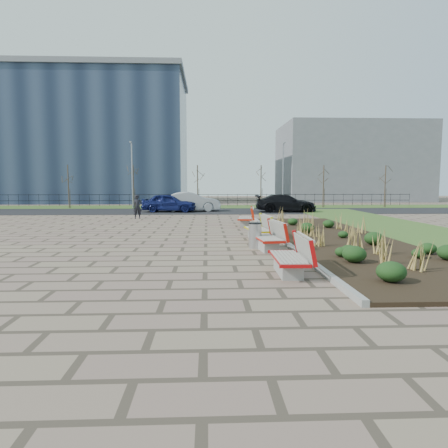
{
  "coord_description": "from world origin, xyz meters",
  "views": [
    {
      "loc": [
        0.9,
        -11.3,
        2.38
      ],
      "look_at": [
        1.5,
        3.0,
        0.9
      ],
      "focal_mm": 32.0,
      "sensor_mm": 36.0,
      "label": 1
    }
  ],
  "objects_px": {
    "lamp_east": "(283,176)",
    "bench_d": "(245,217)",
    "bench_c": "(257,228)",
    "litter_bin": "(255,236)",
    "bench_a": "(288,255)",
    "car_silver": "(191,202)",
    "lamp_west": "(132,176)",
    "car_blue": "(169,203)",
    "pedestrian": "(137,207)",
    "car_black": "(286,203)",
    "bench_b": "(266,236)"
  },
  "relations": [
    {
      "from": "bench_b",
      "to": "pedestrian",
      "type": "xyz_separation_m",
      "value": [
        -6.74,
        12.69,
        0.29
      ]
    },
    {
      "from": "bench_d",
      "to": "litter_bin",
      "type": "xyz_separation_m",
      "value": [
        -0.36,
        -7.66,
        -0.04
      ]
    },
    {
      "from": "bench_d",
      "to": "pedestrian",
      "type": "height_order",
      "value": "pedestrian"
    },
    {
      "from": "lamp_east",
      "to": "litter_bin",
      "type": "bearing_deg",
      "value": -103.16
    },
    {
      "from": "litter_bin",
      "to": "lamp_east",
      "type": "xyz_separation_m",
      "value": [
        5.36,
        22.95,
        2.58
      ]
    },
    {
      "from": "bench_d",
      "to": "bench_c",
      "type": "bearing_deg",
      "value": -83.62
    },
    {
      "from": "bench_a",
      "to": "car_blue",
      "type": "bearing_deg",
      "value": 104.31
    },
    {
      "from": "bench_b",
      "to": "lamp_west",
      "type": "height_order",
      "value": "lamp_west"
    },
    {
      "from": "bench_a",
      "to": "car_blue",
      "type": "height_order",
      "value": "car_blue"
    },
    {
      "from": "litter_bin",
      "to": "car_silver",
      "type": "relative_size",
      "value": 0.19
    },
    {
      "from": "bench_a",
      "to": "bench_b",
      "type": "xyz_separation_m",
      "value": [
        0.0,
        3.8,
        0.0
      ]
    },
    {
      "from": "litter_bin",
      "to": "lamp_west",
      "type": "relative_size",
      "value": 0.15
    },
    {
      "from": "pedestrian",
      "to": "car_blue",
      "type": "bearing_deg",
      "value": 61.32
    },
    {
      "from": "bench_a",
      "to": "lamp_west",
      "type": "height_order",
      "value": "lamp_west"
    },
    {
      "from": "lamp_east",
      "to": "bench_d",
      "type": "bearing_deg",
      "value": -108.1
    },
    {
      "from": "bench_b",
      "to": "bench_c",
      "type": "height_order",
      "value": "same"
    },
    {
      "from": "car_blue",
      "to": "lamp_east",
      "type": "distance_m",
      "value": 11.49
    },
    {
      "from": "car_blue",
      "to": "lamp_west",
      "type": "distance_m",
      "value": 6.53
    },
    {
      "from": "car_blue",
      "to": "lamp_east",
      "type": "bearing_deg",
      "value": -59.76
    },
    {
      "from": "pedestrian",
      "to": "litter_bin",
      "type": "bearing_deg",
      "value": -76.5
    },
    {
      "from": "bench_b",
      "to": "bench_d",
      "type": "distance_m",
      "value": 8.02
    },
    {
      "from": "bench_c",
      "to": "lamp_west",
      "type": "distance_m",
      "value": 22.75
    },
    {
      "from": "lamp_east",
      "to": "bench_a",
      "type": "bearing_deg",
      "value": -100.45
    },
    {
      "from": "car_silver",
      "to": "lamp_west",
      "type": "bearing_deg",
      "value": 47.79
    },
    {
      "from": "bench_a",
      "to": "pedestrian",
      "type": "xyz_separation_m",
      "value": [
        -6.74,
        16.48,
        0.29
      ]
    },
    {
      "from": "car_blue",
      "to": "lamp_east",
      "type": "xyz_separation_m",
      "value": [
        10.19,
        4.79,
        2.28
      ]
    },
    {
      "from": "car_silver",
      "to": "car_black",
      "type": "height_order",
      "value": "car_silver"
    },
    {
      "from": "car_blue",
      "to": "car_black",
      "type": "xyz_separation_m",
      "value": [
        9.45,
        -0.37,
        -0.03
      ]
    },
    {
      "from": "pedestrian",
      "to": "car_silver",
      "type": "relative_size",
      "value": 0.33
    },
    {
      "from": "bench_a",
      "to": "car_black",
      "type": "bearing_deg",
      "value": 80.24
    },
    {
      "from": "lamp_west",
      "to": "car_blue",
      "type": "bearing_deg",
      "value": -51.48
    },
    {
      "from": "pedestrian",
      "to": "bench_c",
      "type": "bearing_deg",
      "value": -70.17
    },
    {
      "from": "bench_c",
      "to": "pedestrian",
      "type": "xyz_separation_m",
      "value": [
        -6.74,
        10.11,
        0.29
      ]
    },
    {
      "from": "bench_d",
      "to": "lamp_east",
      "type": "height_order",
      "value": "lamp_east"
    },
    {
      "from": "bench_d",
      "to": "car_black",
      "type": "relative_size",
      "value": 0.43
    },
    {
      "from": "bench_a",
      "to": "pedestrian",
      "type": "bearing_deg",
      "value": 113.46
    },
    {
      "from": "bench_c",
      "to": "litter_bin",
      "type": "distance_m",
      "value": 2.24
    },
    {
      "from": "pedestrian",
      "to": "car_black",
      "type": "xyz_separation_m",
      "value": [
        11.0,
        5.47,
        -0.06
      ]
    },
    {
      "from": "bench_a",
      "to": "bench_c",
      "type": "xyz_separation_m",
      "value": [
        0.0,
        6.37,
        0.0
      ]
    },
    {
      "from": "bench_c",
      "to": "litter_bin",
      "type": "height_order",
      "value": "bench_c"
    },
    {
      "from": "car_blue",
      "to": "car_silver",
      "type": "relative_size",
      "value": 0.9
    },
    {
      "from": "bench_d",
      "to": "bench_b",
      "type": "bearing_deg",
      "value": -83.62
    },
    {
      "from": "bench_c",
      "to": "car_black",
      "type": "relative_size",
      "value": 0.43
    },
    {
      "from": "bench_a",
      "to": "bench_d",
      "type": "distance_m",
      "value": 11.82
    },
    {
      "from": "litter_bin",
      "to": "pedestrian",
      "type": "xyz_separation_m",
      "value": [
        -6.37,
        12.32,
        0.33
      ]
    },
    {
      "from": "bench_c",
      "to": "pedestrian",
      "type": "height_order",
      "value": "pedestrian"
    },
    {
      "from": "bench_b",
      "to": "car_black",
      "type": "xyz_separation_m",
      "value": [
        4.26,
        18.16,
        0.23
      ]
    },
    {
      "from": "car_blue",
      "to": "bench_d",
      "type": "bearing_deg",
      "value": -148.66
    },
    {
      "from": "bench_b",
      "to": "litter_bin",
      "type": "xyz_separation_m",
      "value": [
        -0.36,
        0.37,
        -0.04
      ]
    },
    {
      "from": "bench_a",
      "to": "bench_c",
      "type": "height_order",
      "value": "same"
    }
  ]
}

